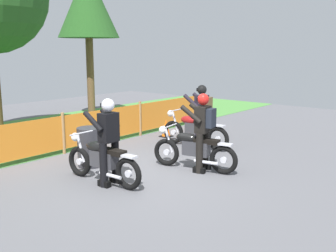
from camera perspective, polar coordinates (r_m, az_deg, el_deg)
The scene contains 12 objects.
ground at distance 8.69m, azimuth -5.12°, elevation -6.62°, with size 24.00×24.00×0.02m, color #5B5B60.
grass_verge at distance 12.70m, azimuth -21.72°, elevation -1.66°, with size 24.00×5.38×0.01m, color #4C8C3D.
barrier_fence at distance 10.35m, azimuth -14.72°, elevation -0.93°, with size 11.24×0.08×1.05m.
tree_rightmost at distance 15.66m, azimuth -11.37°, elevation 16.69°, with size 2.27×2.27×5.54m.
motorcycle_lead at distance 7.98m, azimuth -9.41°, elevation -4.83°, with size 0.59×2.00×0.94m.
motorcycle_trailing at distance 8.71m, azimuth 3.66°, elevation -3.36°, with size 0.66×1.97×0.94m.
motorcycle_third at distance 10.72m, azimuth 3.79°, elevation -0.56°, with size 0.61×2.06×0.97m.
rider_lead at distance 7.73m, azimuth -8.52°, elevation -1.79°, with size 0.56×0.57×1.69m.
rider_trailing at distance 8.52m, azimuth 5.03°, elevation -0.29°, with size 0.63×0.74×1.69m.
rider_third at distance 10.52m, azimuth 4.85°, elevation 1.86°, with size 0.57×0.69×1.69m.
traffic_cone at distance 12.00m, azimuth -0.28°, elevation -0.33°, with size 0.32×0.32×0.53m.
spare_drum at distance 9.16m, azimuth -11.02°, elevation -2.93°, with size 0.58×0.58×0.88m, color #2D2D33.
Camera 1 is at (-5.85, -5.86, 2.61)m, focal length 42.71 mm.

